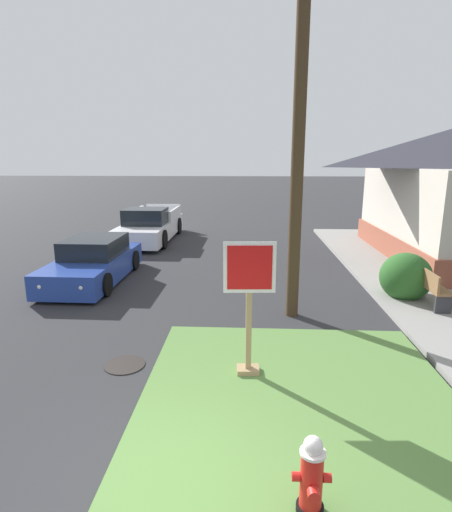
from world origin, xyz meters
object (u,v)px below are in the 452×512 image
object	(u,v)px
fire_hydrant	(312,478)
stop_sign	(249,309)
street_bench	(428,284)
utility_pole	(302,51)
manhole_cover	(125,365)
parked_sedan_blue	(94,262)
pickup_truck_white	(150,227)

from	to	relation	value
fire_hydrant	stop_sign	distance (m)	2.85
fire_hydrant	street_bench	size ratio (longest dim) A/B	0.53
fire_hydrant	utility_pole	world-z (taller)	utility_pole
stop_sign	manhole_cover	size ratio (longest dim) A/B	3.13
stop_sign	parked_sedan_blue	xyz separation A→B (m)	(-4.50, 5.24, -0.64)
fire_hydrant	manhole_cover	xyz separation A→B (m)	(-2.75, 2.96, -0.47)
pickup_truck_white	street_bench	size ratio (longest dim) A/B	3.50
fire_hydrant	parked_sedan_blue	xyz separation A→B (m)	(-5.12, 7.93, 0.06)
fire_hydrant	manhole_cover	size ratio (longest dim) A/B	1.21
street_bench	stop_sign	bearing A→B (deg)	-140.88
street_bench	manhole_cover	bearing A→B (deg)	-153.45
fire_hydrant	utility_pole	bearing A→B (deg)	86.03
stop_sign	pickup_truck_white	world-z (taller)	stop_sign
manhole_cover	fire_hydrant	bearing A→B (deg)	-47.15
stop_sign	street_bench	size ratio (longest dim) A/B	1.37
stop_sign	street_bench	bearing A→B (deg)	39.12
parked_sedan_blue	street_bench	bearing A→B (deg)	-11.34
pickup_truck_white	utility_pole	world-z (taller)	utility_pole
parked_sedan_blue	utility_pole	bearing A→B (deg)	-23.96
fire_hydrant	street_bench	bearing A→B (deg)	59.29
fire_hydrant	manhole_cover	world-z (taller)	fire_hydrant
parked_sedan_blue	pickup_truck_white	world-z (taller)	pickup_truck_white
pickup_truck_white	utility_pole	xyz separation A→B (m)	(5.24, -8.41, 4.95)
stop_sign	pickup_truck_white	bearing A→B (deg)	110.75
parked_sedan_blue	stop_sign	bearing A→B (deg)	-49.31
parked_sedan_blue	utility_pole	size ratio (longest dim) A/B	0.40
fire_hydrant	stop_sign	size ratio (longest dim) A/B	0.39
stop_sign	street_bench	world-z (taller)	stop_sign
pickup_truck_white	street_bench	distance (m)	11.50
pickup_truck_white	utility_pole	size ratio (longest dim) A/B	0.52
pickup_truck_white	fire_hydrant	bearing A→B (deg)	-70.73
fire_hydrant	parked_sedan_blue	bearing A→B (deg)	122.83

